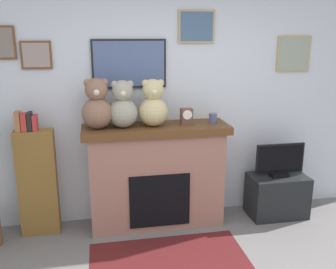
% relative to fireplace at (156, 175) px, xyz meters
% --- Properties ---
extents(back_wall, '(5.20, 0.15, 2.60)m').
position_rel_fireplace_xyz_m(back_wall, '(0.19, 0.29, 0.74)').
color(back_wall, silver).
rests_on(back_wall, ground_plane).
extents(fireplace, '(1.54, 0.51, 1.13)m').
position_rel_fireplace_xyz_m(fireplace, '(0.00, 0.00, 0.00)').
color(fireplace, '#976858').
rests_on(fireplace, ground_plane).
extents(bookshelf, '(0.39, 0.16, 1.32)m').
position_rel_fireplace_xyz_m(bookshelf, '(-1.24, 0.03, 0.03)').
color(bookshelf, brown).
rests_on(bookshelf, ground_plane).
extents(tv_stand, '(0.65, 0.40, 0.49)m').
position_rel_fireplace_xyz_m(tv_stand, '(1.40, -0.07, -0.33)').
color(tv_stand, black).
rests_on(tv_stand, ground_plane).
extents(television, '(0.57, 0.14, 0.38)m').
position_rel_fireplace_xyz_m(television, '(1.40, -0.07, 0.10)').
color(television, black).
rests_on(television, tv_stand).
extents(candle_jar, '(0.09, 0.09, 0.11)m').
position_rel_fireplace_xyz_m(candle_jar, '(0.62, -0.02, 0.61)').
color(candle_jar, '#4C517A').
rests_on(candle_jar, fireplace).
extents(mantel_clock, '(0.12, 0.09, 0.17)m').
position_rel_fireplace_xyz_m(mantel_clock, '(0.32, -0.02, 0.64)').
color(mantel_clock, brown).
rests_on(mantel_clock, fireplace).
extents(teddy_bear_cream, '(0.32, 0.32, 0.51)m').
position_rel_fireplace_xyz_m(teddy_bear_cream, '(-0.60, -0.02, 0.79)').
color(teddy_bear_cream, '#805D48').
rests_on(teddy_bear_cream, fireplace).
extents(teddy_bear_grey, '(0.30, 0.30, 0.49)m').
position_rel_fireplace_xyz_m(teddy_bear_grey, '(-0.34, -0.02, 0.77)').
color(teddy_bear_grey, gray).
rests_on(teddy_bear_grey, fireplace).
extents(teddy_bear_tan, '(0.30, 0.30, 0.49)m').
position_rel_fireplace_xyz_m(teddy_bear_tan, '(-0.03, -0.02, 0.78)').
color(teddy_bear_tan, '#C9B680').
rests_on(teddy_bear_tan, fireplace).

